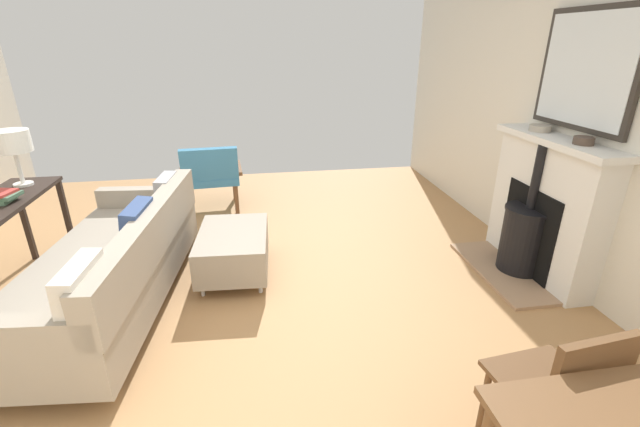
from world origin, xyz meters
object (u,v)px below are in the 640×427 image
object	(u,v)px
fireplace	(539,216)
ottoman	(234,249)
mantel_bowl_near	(540,128)
dining_chair_near_fireplace	(563,390)
mantel_bowl_far	(584,140)
sofa	(113,266)
armchair_accent	(211,173)
table_lamp_near_end	(12,143)

from	to	relation	value
fireplace	ottoman	size ratio (longest dim) A/B	1.45
mantel_bowl_near	dining_chair_near_fireplace	bearing A→B (deg)	60.12
fireplace	mantel_bowl_far	bearing A→B (deg)	98.48
mantel_bowl_far	dining_chair_near_fireplace	xyz separation A→B (m)	(1.09, 1.43, -0.68)
sofa	armchair_accent	size ratio (longest dim) A/B	2.76
mantel_bowl_far	armchair_accent	bearing A→B (deg)	-36.65
table_lamp_near_end	dining_chair_near_fireplace	world-z (taller)	table_lamp_near_end
sofa	dining_chair_near_fireplace	distance (m)	2.81
mantel_bowl_far	dining_chair_near_fireplace	distance (m)	1.93
table_lamp_near_end	dining_chair_near_fireplace	bearing A→B (deg)	141.79
mantel_bowl_near	ottoman	world-z (taller)	mantel_bowl_near
fireplace	sofa	world-z (taller)	fireplace
ottoman	armchair_accent	bearing A→B (deg)	-79.51
table_lamp_near_end	sofa	bearing A→B (deg)	139.09
mantel_bowl_far	armchair_accent	size ratio (longest dim) A/B	0.18
fireplace	sofa	xyz separation A→B (m)	(3.29, -0.03, -0.17)
table_lamp_near_end	ottoman	bearing A→B (deg)	167.53
mantel_bowl_far	sofa	size ratio (longest dim) A/B	0.06
armchair_accent	table_lamp_near_end	xyz separation A→B (m)	(1.34, 1.12, 0.64)
fireplace	ottoman	distance (m)	2.50
sofa	armchair_accent	xyz separation A→B (m)	(-0.56, -1.80, 0.12)
mantel_bowl_far	table_lamp_near_end	size ratio (longest dim) A/B	0.31
mantel_bowl_near	mantel_bowl_far	xyz separation A→B (m)	(-0.00, 0.47, 0.00)
table_lamp_near_end	armchair_accent	bearing A→B (deg)	-140.03
ottoman	mantel_bowl_far	bearing A→B (deg)	166.86
ottoman	dining_chair_near_fireplace	size ratio (longest dim) A/B	1.01
fireplace	ottoman	xyz separation A→B (m)	(2.46, -0.35, -0.27)
mantel_bowl_near	table_lamp_near_end	world-z (taller)	mantel_bowl_near
dining_chair_near_fireplace	armchair_accent	bearing A→B (deg)	-64.38
fireplace	mantel_bowl_near	bearing A→B (deg)	-98.05
mantel_bowl_near	mantel_bowl_far	world-z (taller)	mantel_bowl_far
fireplace	dining_chair_near_fireplace	bearing A→B (deg)	57.47
mantel_bowl_near	table_lamp_near_end	distance (m)	4.13
mantel_bowl_far	armchair_accent	xyz separation A→B (m)	(2.77, -2.06, -0.73)
sofa	table_lamp_near_end	size ratio (longest dim) A/B	4.88
mantel_bowl_near	sofa	distance (m)	3.44
mantel_bowl_far	dining_chair_near_fireplace	world-z (taller)	mantel_bowl_far
dining_chair_near_fireplace	mantel_bowl_far	bearing A→B (deg)	-127.40
armchair_accent	fireplace	bearing A→B (deg)	146.22
mantel_bowl_far	armchair_accent	distance (m)	3.53
ottoman	table_lamp_near_end	xyz separation A→B (m)	(1.61, -0.36, 0.86)
fireplace	mantel_bowl_near	xyz separation A→B (m)	(-0.03, -0.24, 0.67)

